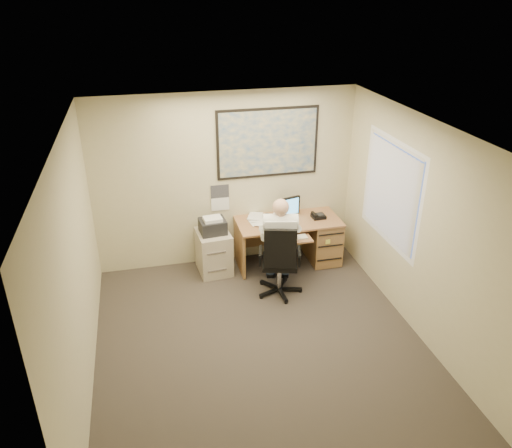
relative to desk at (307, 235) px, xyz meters
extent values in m
cube|color=#342E28|center=(-1.23, -1.90, -0.44)|extent=(4.00, 4.50, 0.00)
cube|color=white|center=(-1.23, -1.90, 2.26)|extent=(4.00, 4.50, 0.00)
cube|color=beige|center=(-1.23, 0.35, 0.91)|extent=(4.00, 0.00, 2.70)
cube|color=beige|center=(-1.23, -4.15, 0.91)|extent=(4.00, 0.00, 2.70)
cube|color=beige|center=(-3.23, -1.90, 0.91)|extent=(0.00, 4.50, 2.70)
cube|color=beige|center=(0.77, -1.90, 0.91)|extent=(0.00, 4.50, 2.70)
cube|color=#A47046|center=(-0.33, -0.02, 0.29)|extent=(1.60, 0.75, 0.03)
cube|color=#A07241|center=(0.25, -0.02, -0.08)|extent=(0.45, 0.70, 0.70)
cube|color=#A07241|center=(-1.11, -0.02, -0.08)|extent=(0.04, 0.70, 0.70)
cube|color=#A07241|center=(-0.33, 0.32, 0.01)|extent=(1.55, 0.03, 0.55)
cylinder|color=black|center=(-0.30, 0.13, 0.32)|extent=(0.16, 0.16, 0.02)
cube|color=black|center=(-0.30, 0.11, 0.49)|extent=(0.40, 0.14, 0.30)
cube|color=#50A5DB|center=(-0.30, 0.08, 0.49)|extent=(0.34, 0.10, 0.26)
cube|color=#A47046|center=(-0.40, -0.47, 0.22)|extent=(0.55, 0.30, 0.02)
cube|color=beige|center=(-0.40, -0.47, 0.24)|extent=(0.43, 0.14, 0.02)
cube|color=black|center=(0.15, -0.04, 0.33)|extent=(0.21, 0.19, 0.05)
cylinder|color=silver|center=(-0.70, -0.14, 0.40)|extent=(0.08, 0.08, 0.19)
cylinder|color=white|center=(-0.48, 0.09, 0.35)|extent=(0.07, 0.07, 0.09)
cube|color=white|center=(-0.78, -0.02, 0.33)|extent=(0.60, 0.56, 0.03)
cube|color=#1E4C93|center=(-0.58, 0.33, 1.46)|extent=(1.56, 0.03, 1.06)
cube|color=white|center=(-1.33, 0.34, 0.64)|extent=(0.28, 0.01, 0.42)
cube|color=#B6AA93|center=(-1.51, 0.01, -0.11)|extent=(0.52, 0.61, 0.67)
cube|color=black|center=(-1.51, 0.01, 0.33)|extent=(0.41, 0.36, 0.21)
cube|color=white|center=(-1.51, -0.01, 0.46)|extent=(0.28, 0.23, 0.05)
cylinder|color=silver|center=(-0.69, -0.79, -0.18)|extent=(0.06, 0.06, 0.42)
cube|color=black|center=(-0.69, -0.79, 0.05)|extent=(0.59, 0.59, 0.07)
cube|color=black|center=(-0.62, -1.02, 0.40)|extent=(0.44, 0.18, 0.58)
camera|label=1|loc=(-2.44, -6.66, 3.63)|focal=35.00mm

